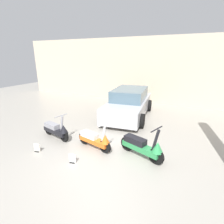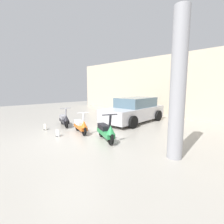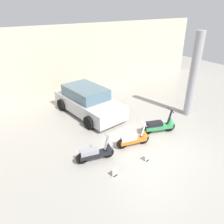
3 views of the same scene
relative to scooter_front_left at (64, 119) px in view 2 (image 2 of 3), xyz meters
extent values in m
plane|color=#9E998E|center=(2.09, -0.69, -0.34)|extent=(28.00, 28.00, 0.00)
cube|color=beige|center=(2.09, 6.45, 1.64)|extent=(19.60, 0.12, 3.96)
cylinder|color=black|center=(0.40, -0.10, -0.13)|extent=(0.43, 0.17, 0.43)
cylinder|color=black|center=(-0.52, 0.12, -0.13)|extent=(0.43, 0.17, 0.43)
cube|color=black|center=(-0.06, 0.01, -0.07)|extent=(1.15, 0.51, 0.15)
cube|color=gray|center=(-0.26, 0.06, 0.08)|extent=(0.67, 0.39, 0.17)
cylinder|color=gray|center=(0.35, -0.08, 0.30)|extent=(0.21, 0.12, 0.61)
cylinder|color=gray|center=(0.35, -0.08, 0.61)|extent=(0.14, 0.49, 0.03)
cone|color=black|center=(0.42, -0.10, 0.14)|extent=(0.35, 0.35, 0.28)
cylinder|color=black|center=(2.04, -0.15, -0.13)|extent=(0.42, 0.16, 0.42)
cylinder|color=black|center=(1.14, 0.06, -0.13)|extent=(0.42, 0.16, 0.42)
cube|color=orange|center=(1.59, -0.04, -0.08)|extent=(1.12, 0.49, 0.15)
cube|color=white|center=(1.40, 0.00, 0.07)|extent=(0.65, 0.38, 0.16)
cylinder|color=white|center=(1.99, -0.14, 0.29)|extent=(0.20, 0.11, 0.59)
cylinder|color=white|center=(1.99, -0.14, 0.58)|extent=(0.14, 0.48, 0.03)
cone|color=orange|center=(2.06, -0.15, 0.13)|extent=(0.34, 0.34, 0.27)
cylinder|color=black|center=(3.58, -0.07, -0.11)|extent=(0.47, 0.23, 0.46)
cylinder|color=black|center=(2.61, 0.28, -0.11)|extent=(0.47, 0.23, 0.46)
cube|color=#2D8C4C|center=(3.10, 0.11, -0.05)|extent=(1.24, 0.67, 0.16)
cube|color=black|center=(2.89, 0.18, 0.12)|extent=(0.73, 0.48, 0.18)
cylinder|color=black|center=(3.53, -0.05, 0.36)|extent=(0.23, 0.15, 0.66)
cylinder|color=black|center=(3.53, -0.05, 0.69)|extent=(0.21, 0.52, 0.03)
cone|color=#2D8C4C|center=(3.60, -0.07, 0.18)|extent=(0.40, 0.40, 0.30)
cube|color=#B7B7BC|center=(1.52, 3.36, 0.15)|extent=(2.08, 4.11, 0.66)
cube|color=slate|center=(1.49, 3.60, 0.74)|extent=(1.69, 2.36, 0.52)
cylinder|color=black|center=(2.50, 2.25, -0.04)|extent=(0.27, 0.62, 0.60)
cylinder|color=black|center=(0.81, 2.05, -0.04)|extent=(0.27, 0.62, 0.60)
cylinder|color=black|center=(2.23, 4.68, -0.04)|extent=(0.27, 0.62, 0.60)
cylinder|color=black|center=(0.53, 4.48, -0.04)|extent=(0.27, 0.62, 0.60)
cube|color=black|center=(0.08, -0.99, -0.34)|extent=(0.18, 0.15, 0.01)
cube|color=silver|center=(0.08, -0.99, -0.21)|extent=(0.20, 0.06, 0.26)
cube|color=black|center=(1.45, -1.00, -0.34)|extent=(0.18, 0.14, 0.01)
cube|color=white|center=(1.45, -1.00, -0.21)|extent=(0.20, 0.06, 0.26)
cylinder|color=#99999E|center=(5.57, 0.58, 1.64)|extent=(0.41, 0.41, 3.96)
camera|label=1|loc=(4.26, -4.38, 2.53)|focal=28.00mm
camera|label=2|loc=(7.93, -3.78, 1.64)|focal=28.00mm
camera|label=3|loc=(-2.99, -5.41, 4.67)|focal=35.00mm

